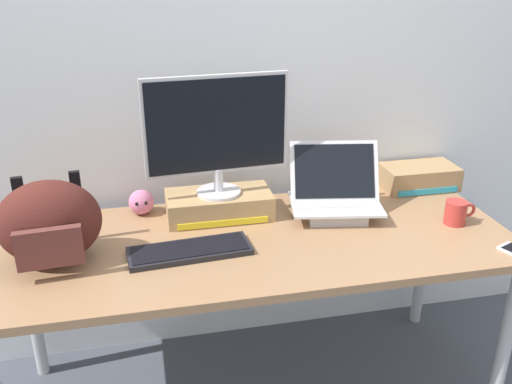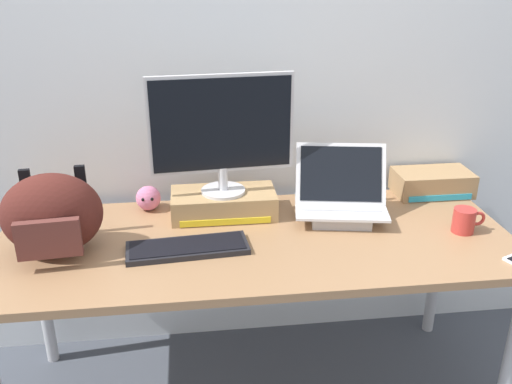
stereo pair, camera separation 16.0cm
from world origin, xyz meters
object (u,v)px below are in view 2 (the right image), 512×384
at_px(external_keyboard, 188,248).
at_px(coffee_mug, 465,220).
at_px(plush_toy, 148,198).
at_px(messenger_backpack, 52,215).
at_px(open_laptop, 340,204).
at_px(desktop_monitor, 222,131).
at_px(toner_box_yellow, 224,203).
at_px(toner_box_cyan, 432,182).

bearing_deg(external_keyboard, coffee_mug, -3.47).
distance_m(external_keyboard, plush_toy, 0.39).
height_order(messenger_backpack, plush_toy, messenger_backpack).
bearing_deg(open_laptop, desktop_monitor, 179.55).
relative_size(messenger_backpack, plush_toy, 3.58).
distance_m(coffee_mug, plush_toy, 1.21).
bearing_deg(toner_box_yellow, external_keyboard, -117.81).
bearing_deg(coffee_mug, toner_box_cyan, 85.12).
bearing_deg(coffee_mug, desktop_monitor, 163.68).
distance_m(toner_box_yellow, desktop_monitor, 0.30).
height_order(messenger_backpack, coffee_mug, messenger_backpack).
relative_size(open_laptop, coffee_mug, 3.12).
xyz_separation_m(external_keyboard, messenger_backpack, (-0.44, 0.05, 0.13)).
xyz_separation_m(open_laptop, messenger_backpack, (-1.03, -0.14, 0.08)).
height_order(open_laptop, messenger_backpack, messenger_backpack).
xyz_separation_m(toner_box_yellow, open_laptop, (0.45, -0.08, 0.01)).
xyz_separation_m(desktop_monitor, open_laptop, (0.44, -0.08, -0.29)).
height_order(desktop_monitor, messenger_backpack, desktop_monitor).
relative_size(coffee_mug, plush_toy, 1.25).
distance_m(toner_box_yellow, plush_toy, 0.31).
bearing_deg(open_laptop, external_keyboard, -152.01).
relative_size(desktop_monitor, open_laptop, 1.41).
distance_m(open_laptop, toner_box_cyan, 0.49).
distance_m(messenger_backpack, plush_toy, 0.44).
bearing_deg(messenger_backpack, open_laptop, 2.80).
height_order(open_laptop, toner_box_cyan, open_laptop).
distance_m(toner_box_yellow, toner_box_cyan, 0.90).
xyz_separation_m(toner_box_yellow, messenger_backpack, (-0.59, -0.23, 0.09)).
bearing_deg(plush_toy, coffee_mug, -16.40).
distance_m(coffee_mug, toner_box_cyan, 0.36).
distance_m(open_laptop, plush_toy, 0.76).
distance_m(external_keyboard, toner_box_cyan, 1.11).
distance_m(desktop_monitor, plush_toy, 0.43).
distance_m(messenger_backpack, coffee_mug, 1.46).
bearing_deg(plush_toy, desktop_monitor, -16.63).
xyz_separation_m(toner_box_yellow, plush_toy, (-0.29, 0.09, 0.00)).
relative_size(desktop_monitor, external_keyboard, 1.26).
bearing_deg(toner_box_yellow, desktop_monitor, -84.03).
xyz_separation_m(toner_box_yellow, toner_box_cyan, (0.90, 0.10, 0.00)).
xyz_separation_m(external_keyboard, toner_box_cyan, (1.04, 0.38, 0.04)).
xyz_separation_m(desktop_monitor, messenger_backpack, (-0.59, -0.23, -0.20)).
relative_size(open_laptop, external_keyboard, 0.90).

